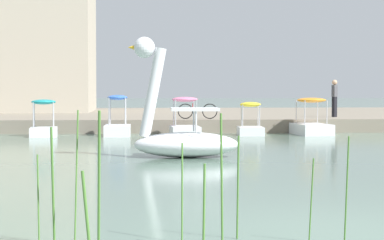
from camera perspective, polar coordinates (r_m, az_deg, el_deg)
The scene contains 11 objects.
ground_plane at distance 9.28m, azimuth 11.60°, elevation -8.50°, with size 439.79×439.79×0.00m, color #567060.
shore_bank_far at distance 42.24m, azimuth -1.13°, elevation 0.24°, with size 136.72×24.14×0.58m, color slate.
swan_boat at distance 19.07m, azimuth -0.87°, elevation -1.00°, with size 2.94×1.36×3.18m.
pedal_boat_orange at distance 29.78m, azimuth 9.42°, elevation -0.23°, with size 1.37×2.38×1.51m.
pedal_boat_yellow at distance 29.10m, azimuth 4.64°, elevation -0.47°, with size 1.11×1.80×1.34m.
pedal_boat_pink at distance 28.72m, azimuth -0.57°, elevation -0.28°, with size 1.15×2.15×1.55m.
pedal_boat_blue at distance 28.64m, azimuth -5.91°, elevation -0.34°, with size 1.03×2.00×1.62m.
pedal_boat_teal at distance 28.73m, azimuth -11.65°, elevation -0.36°, with size 1.19×1.79×1.45m.
person_on_path at distance 34.26m, azimuth 11.21°, elevation 1.84°, with size 0.28×0.27×1.74m.
bicycle_parked at distance 31.23m, azimuth 0.44°, elevation 0.71°, with size 1.72×0.24×0.67m.
reed_clump_foreground at distance 7.84m, azimuth -3.39°, elevation -5.76°, with size 3.47×1.30×1.52m.
Camera 1 is at (-2.56, -8.76, 1.71)m, focal length 67.42 mm.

